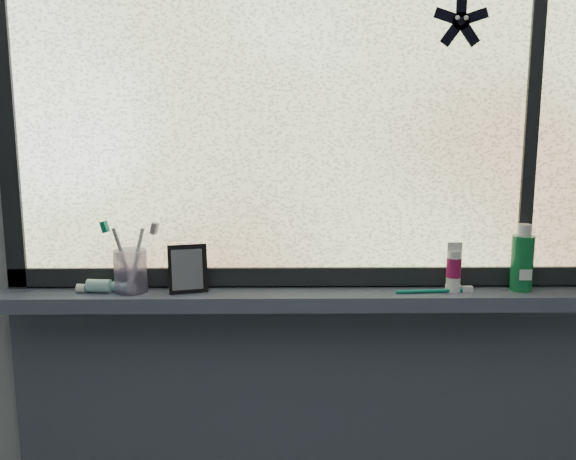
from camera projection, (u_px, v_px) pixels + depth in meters
The scene contains 13 objects.
wall_back at pixel (303, 202), 1.75m from camera, with size 3.00×0.01×2.50m, color #9EA3A8.
windowsill at pixel (303, 298), 1.72m from camera, with size 1.62×0.14×0.04m, color #484E60.
window_pane at pixel (303, 97), 1.67m from camera, with size 1.50×0.01×1.00m, color silver.
frame_bottom at pixel (303, 276), 1.76m from camera, with size 1.60×0.03×0.05m, color black.
frame_left at pixel (5, 97), 1.66m from camera, with size 0.05×0.03×1.10m, color black.
frame_mullion at pixel (533, 97), 1.68m from camera, with size 0.04×0.03×1.00m, color black.
starfish_sticker at pixel (461, 21), 1.63m from camera, with size 0.15×0.02×0.15m, color black, non-canonical shape.
vanity_mirror at pixel (188, 269), 1.70m from camera, with size 0.10×0.05×0.13m, color black.
toothpaste_tube at pixel (107, 286), 1.70m from camera, with size 0.20×0.04×0.04m, color white, non-canonical shape.
toothbrush_cup at pixel (131, 271), 1.70m from camera, with size 0.09×0.09×0.11m, color #B1A1D5.
toothbrush_lying at pixel (430, 290), 1.70m from camera, with size 0.23×0.02×0.02m, color #0D7861, non-canonical shape.
mouthwash_bottle at pixel (522, 257), 1.71m from camera, with size 0.06×0.06×0.15m, color #20AA5A.
cream_tube at pixel (454, 265), 1.70m from camera, with size 0.04×0.04×0.10m, color silver.
Camera 1 is at (-0.06, -0.43, 1.49)m, focal length 40.00 mm.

